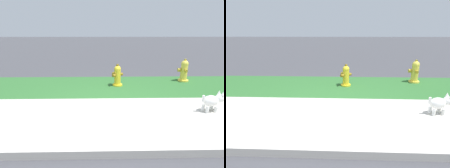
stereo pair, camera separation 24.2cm
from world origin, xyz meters
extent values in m
plane|color=#424247|center=(0.00, 0.00, 0.00)|extent=(120.00, 120.00, 0.00)
cube|color=#BCB7AD|center=(0.00, 0.00, 0.01)|extent=(18.00, 1.96, 0.01)
cube|color=#2D662D|center=(0.00, 2.07, 0.00)|extent=(18.00, 2.18, 0.01)
cube|color=#BCB7AD|center=(0.00, -1.06, 0.06)|extent=(18.00, 0.16, 0.12)
cylinder|color=yellow|center=(0.25, 2.07, 0.03)|extent=(0.30, 0.30, 0.05)
cylinder|color=yellow|center=(0.25, 2.07, 0.28)|extent=(0.19, 0.19, 0.46)
sphere|color=yellow|center=(0.25, 2.07, 0.51)|extent=(0.20, 0.20, 0.20)
cube|color=olive|center=(0.25, 2.07, 0.63)|extent=(0.08, 0.08, 0.06)
cylinder|color=olive|center=(0.14, 1.99, 0.34)|extent=(0.13, 0.13, 0.09)
cylinder|color=olive|center=(0.36, 2.16, 0.34)|extent=(0.13, 0.13, 0.09)
cylinder|color=olive|center=(0.16, 2.19, 0.34)|extent=(0.16, 0.15, 0.12)
cylinder|color=yellow|center=(2.46, 2.54, 0.03)|extent=(0.33, 0.33, 0.05)
cylinder|color=yellow|center=(2.46, 2.54, 0.31)|extent=(0.22, 0.22, 0.53)
sphere|color=yellow|center=(2.46, 2.54, 0.58)|extent=(0.23, 0.23, 0.23)
cube|color=#B29323|center=(2.46, 2.54, 0.71)|extent=(0.06, 0.06, 0.06)
cylinder|color=#B29323|center=(2.45, 2.39, 0.38)|extent=(0.09, 0.09, 0.09)
cylinder|color=#B29323|center=(2.47, 2.69, 0.38)|extent=(0.09, 0.09, 0.09)
cylinder|color=#B29323|center=(2.30, 2.55, 0.38)|extent=(0.11, 0.13, 0.12)
ellipsoid|color=white|center=(2.03, 0.21, 0.24)|extent=(0.35, 0.27, 0.22)
sphere|color=white|center=(2.23, 0.25, 0.28)|extent=(0.18, 0.18, 0.18)
sphere|color=black|center=(2.31, 0.27, 0.27)|extent=(0.03, 0.03, 0.03)
cone|color=white|center=(2.23, 0.30, 0.39)|extent=(0.07, 0.07, 0.08)
cone|color=white|center=(2.25, 0.20, 0.39)|extent=(0.07, 0.07, 0.08)
cylinder|color=white|center=(2.12, 0.29, 0.07)|extent=(0.06, 0.06, 0.13)
cylinder|color=white|center=(2.14, 0.17, 0.07)|extent=(0.06, 0.06, 0.13)
cylinder|color=white|center=(1.92, 0.26, 0.07)|extent=(0.06, 0.06, 0.13)
cylinder|color=white|center=(1.94, 0.14, 0.07)|extent=(0.06, 0.06, 0.13)
cylinder|color=white|center=(1.86, 0.18, 0.31)|extent=(0.05, 0.05, 0.12)
camera|label=1|loc=(-0.03, -3.01, 1.57)|focal=28.00mm
camera|label=2|loc=(0.21, -3.01, 1.57)|focal=28.00mm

